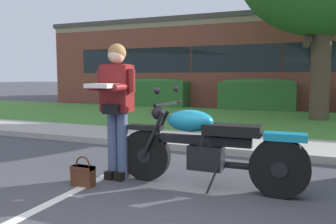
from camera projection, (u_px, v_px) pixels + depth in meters
name	position (u px, v px, depth m)	size (l,w,h in m)	color
curb_strip	(250.00, 153.00, 5.61)	(60.00, 0.20, 0.12)	#ADA89E
concrete_walk	(257.00, 145.00, 6.39)	(60.00, 1.50, 0.08)	#ADA89E
grass_lawn	(277.00, 121.00, 9.83)	(60.00, 6.00, 0.06)	#478433
stall_stripe_0	(48.00, 204.00, 3.49)	(0.12, 4.40, 0.01)	silver
motorcycle	(215.00, 148.00, 3.95)	(2.24, 0.82, 1.18)	black
rider_person	(116.00, 100.00, 4.29)	(0.54, 0.59, 1.70)	black
handbag	(83.00, 174.00, 4.08)	(0.28, 0.13, 0.36)	#562D19
hedge_left	(154.00, 92.00, 14.72)	(2.94, 0.90, 1.24)	#336B2D
hedge_center_left	(257.00, 94.00, 13.06)	(2.85, 0.90, 1.24)	#336B2D
brick_building	(291.00, 65.00, 18.07)	(21.71, 11.10, 3.88)	brown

